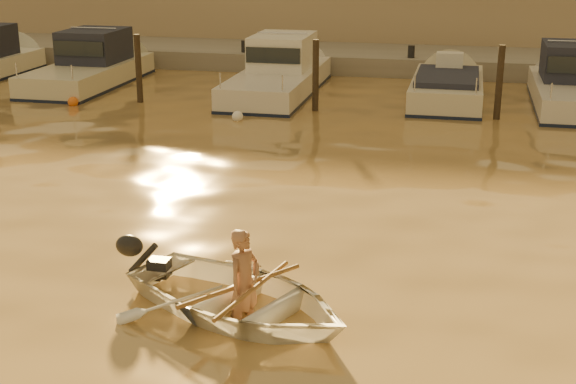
% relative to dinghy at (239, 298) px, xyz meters
% --- Properties ---
extents(ground_plane, '(160.00, 160.00, 0.00)m').
position_rel_dinghy_xyz_m(ground_plane, '(-1.17, -1.15, -0.23)').
color(ground_plane, olive).
rests_on(ground_plane, ground).
extents(dinghy, '(4.04, 3.54, 0.70)m').
position_rel_dinghy_xyz_m(dinghy, '(0.00, 0.00, 0.00)').
color(dinghy, white).
rests_on(dinghy, ground_plane).
extents(person, '(0.55, 0.65, 1.51)m').
position_rel_dinghy_xyz_m(person, '(0.09, -0.04, 0.23)').
color(person, '#97664B').
rests_on(person, dinghy).
extents(outboard_motor, '(0.98, 0.73, 0.70)m').
position_rel_dinghy_xyz_m(outboard_motor, '(-1.38, 0.60, 0.05)').
color(outboard_motor, black).
rests_on(outboard_motor, dinghy).
extents(oar_port, '(0.48, 2.07, 0.13)m').
position_rel_dinghy_xyz_m(oar_port, '(0.23, -0.10, 0.19)').
color(oar_port, brown).
rests_on(oar_port, dinghy).
extents(oar_starboard, '(1.21, 1.79, 0.13)m').
position_rel_dinghy_xyz_m(oar_starboard, '(0.05, -0.02, 0.19)').
color(oar_starboard, brown).
rests_on(oar_starboard, dinghy).
extents(moored_boat_1, '(2.25, 6.69, 1.75)m').
position_rel_dinghy_xyz_m(moored_boat_1, '(-9.39, 14.85, 0.40)').
color(moored_boat_1, beige).
rests_on(moored_boat_1, ground_plane).
extents(moored_boat_2, '(2.20, 7.40, 1.75)m').
position_rel_dinghy_xyz_m(moored_boat_2, '(-2.98, 14.85, 0.40)').
color(moored_boat_2, silver).
rests_on(moored_boat_2, ground_plane).
extents(moored_boat_3, '(2.03, 5.88, 0.95)m').
position_rel_dinghy_xyz_m(moored_boat_3, '(2.22, 14.85, -0.00)').
color(moored_boat_3, beige).
rests_on(moored_boat_3, ground_plane).
extents(moored_boat_4, '(2.09, 6.49, 1.75)m').
position_rel_dinghy_xyz_m(moored_boat_4, '(5.76, 14.85, 0.40)').
color(moored_boat_4, beige).
rests_on(moored_boat_4, ground_plane).
extents(piling_1, '(0.18, 0.18, 2.20)m').
position_rel_dinghy_xyz_m(piling_1, '(-6.67, 12.65, 0.67)').
color(piling_1, '#2D2319').
rests_on(piling_1, ground_plane).
extents(piling_2, '(0.18, 0.18, 2.20)m').
position_rel_dinghy_xyz_m(piling_2, '(-1.37, 12.65, 0.67)').
color(piling_2, '#2D2319').
rests_on(piling_2, ground_plane).
extents(piling_3, '(0.18, 0.18, 2.20)m').
position_rel_dinghy_xyz_m(piling_3, '(3.63, 12.65, 0.67)').
color(piling_3, '#2D2319').
rests_on(piling_3, ground_plane).
extents(fender_b, '(0.30, 0.30, 0.30)m').
position_rel_dinghy_xyz_m(fender_b, '(-8.42, 11.81, -0.13)').
color(fender_b, orange).
rests_on(fender_b, ground_plane).
extents(fender_c, '(0.30, 0.30, 0.30)m').
position_rel_dinghy_xyz_m(fender_c, '(-3.19, 11.01, -0.13)').
color(fender_c, white).
rests_on(fender_c, ground_plane).
extents(fender_d, '(0.30, 0.30, 0.30)m').
position_rel_dinghy_xyz_m(fender_d, '(1.54, 12.82, -0.13)').
color(fender_d, '#E34E1A').
rests_on(fender_d, ground_plane).
extents(quay, '(52.00, 4.00, 1.00)m').
position_rel_dinghy_xyz_m(quay, '(-1.17, 20.35, -0.08)').
color(quay, gray).
rests_on(quay, ground_plane).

